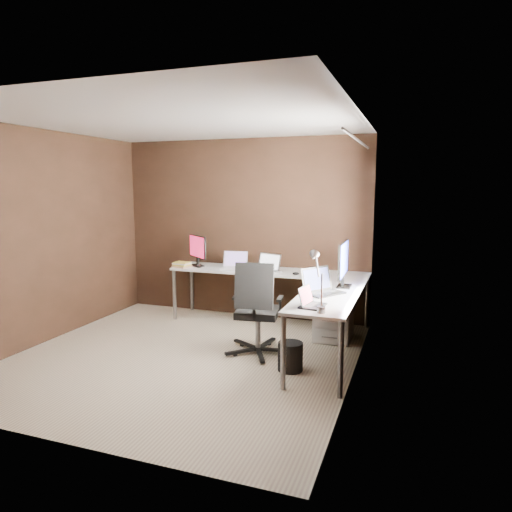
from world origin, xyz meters
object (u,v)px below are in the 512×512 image
at_px(laptop_silver, 267,268).
at_px(laptop_black_big, 321,288).
at_px(monitor_left, 198,249).
at_px(book_stack, 182,265).
at_px(laptop_white, 235,265).
at_px(laptop_black_small, 310,302).
at_px(wastebasket, 290,356).
at_px(desk_lamp, 316,273).
at_px(drawer_pedestal, 334,315).
at_px(office_chair, 257,327).
at_px(monitor_right, 343,261).

height_order(laptop_silver, laptop_black_big, laptop_black_big).
relative_size(monitor_left, book_stack, 1.60).
bearing_deg(laptop_silver, laptop_white, -171.49).
bearing_deg(laptop_white, laptop_silver, -18.52).
bearing_deg(laptop_white, laptop_black_big, -44.82).
xyz_separation_m(laptop_white, laptop_black_small, (1.43, -1.64, -0.01)).
bearing_deg(monitor_left, wastebasket, -0.62).
distance_m(book_stack, desk_lamp, 2.76).
bearing_deg(drawer_pedestal, laptop_black_small, -90.43).
height_order(monitor_left, wastebasket, monitor_left).
height_order(desk_lamp, office_chair, desk_lamp).
height_order(monitor_right, office_chair, monitor_right).
relative_size(drawer_pedestal, monitor_left, 1.39).
bearing_deg(wastebasket, book_stack, 145.90).
xyz_separation_m(book_stack, desk_lamp, (2.23, -1.59, 0.31)).
bearing_deg(office_chair, monitor_left, 130.23).
relative_size(drawer_pedestal, wastebasket, 2.07).
xyz_separation_m(laptop_black_big, office_chair, (-0.69, -0.06, -0.48)).
height_order(monitor_left, laptop_silver, monitor_left).
distance_m(laptop_black_small, desk_lamp, 0.33).
distance_m(drawer_pedestal, desk_lamp, 1.61).
bearing_deg(monitor_left, laptop_black_big, 10.70).
height_order(drawer_pedestal, wastebasket, drawer_pedestal).
xyz_separation_m(laptop_black_small, book_stack, (-2.15, 1.47, -0.01)).
bearing_deg(office_chair, drawer_pedestal, 39.33).
bearing_deg(laptop_black_small, laptop_silver, 40.01).
bearing_deg(laptop_silver, wastebasket, -43.54).
xyz_separation_m(monitor_right, book_stack, (-2.31, 0.53, -0.25)).
bearing_deg(desk_lamp, drawer_pedestal, 101.53).
bearing_deg(desk_lamp, wastebasket, 145.17).
xyz_separation_m(laptop_silver, wastebasket, (0.70, -1.37, -0.64)).
distance_m(laptop_black_small, book_stack, 2.61).
height_order(monitor_right, laptop_white, monitor_right).
bearing_deg(laptop_silver, laptop_black_big, -27.39).
distance_m(laptop_black_big, wastebasket, 0.78).
xyz_separation_m(laptop_black_small, desk_lamp, (0.08, -0.12, 0.30)).
distance_m(laptop_silver, office_chair, 1.16).
relative_size(monitor_right, office_chair, 0.59).
bearing_deg(monitor_right, laptop_black_small, 169.31).
distance_m(laptop_white, wastebasket, 2.00).
distance_m(laptop_white, desk_lamp, 2.34).
distance_m(book_stack, wastebasket, 2.40).
bearing_deg(laptop_black_small, office_chair, 63.00).
distance_m(monitor_right, book_stack, 2.38).
bearing_deg(book_stack, laptop_black_small, -34.38).
bearing_deg(drawer_pedestal, monitor_left, 170.01).
distance_m(drawer_pedestal, laptop_black_small, 1.37).
relative_size(monitor_left, wastebasket, 1.49).
height_order(monitor_right, laptop_black_big, monitor_right).
bearing_deg(laptop_white, book_stack, -174.65).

